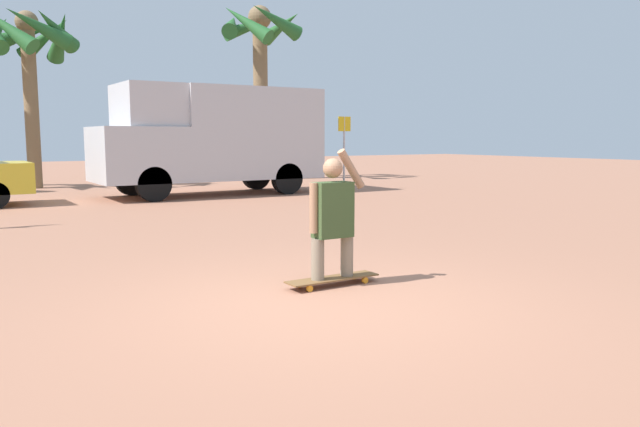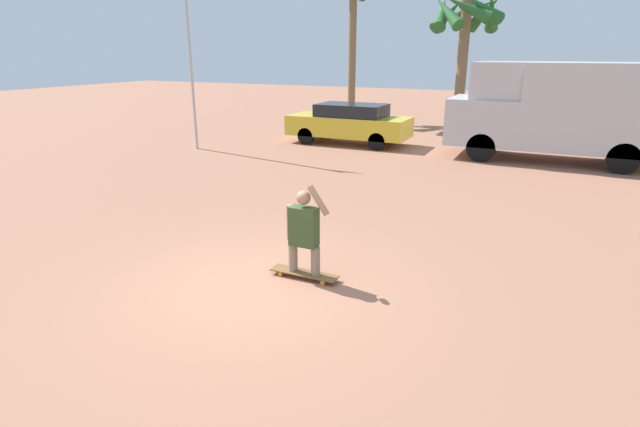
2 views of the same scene
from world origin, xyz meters
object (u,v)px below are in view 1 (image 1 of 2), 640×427
(skateboard, at_px, (332,279))
(palm_tree_center_background, at_px, (29,44))
(palm_tree_near_van, at_px, (258,46))
(street_sign, at_px, (344,143))
(person_skateboarder, at_px, (333,213))
(camper_van, at_px, (214,136))

(skateboard, bearing_deg, palm_tree_center_background, 92.43)
(palm_tree_near_van, bearing_deg, street_sign, -90.81)
(person_skateboarder, distance_m, street_sign, 12.41)
(palm_tree_center_background, bearing_deg, person_skateboarder, -87.57)
(person_skateboarder, bearing_deg, palm_tree_near_van, 65.54)
(camper_van, distance_m, street_sign, 3.99)
(skateboard, distance_m, camper_van, 11.47)
(palm_tree_near_van, relative_size, street_sign, 2.93)
(palm_tree_near_van, bearing_deg, camper_van, -128.43)
(camper_van, bearing_deg, person_skateboarder, -106.61)
(camper_van, bearing_deg, palm_tree_center_background, 127.37)
(person_skateboarder, xyz_separation_m, street_sign, (7.16, 10.11, 0.64))
(palm_tree_center_background, bearing_deg, street_sign, -37.03)
(palm_tree_near_van, bearing_deg, skateboard, -114.45)
(person_skateboarder, distance_m, palm_tree_near_van, 17.98)
(skateboard, height_order, person_skateboarder, person_skateboarder)
(skateboard, height_order, palm_tree_near_van, palm_tree_near_van)
(person_skateboarder, bearing_deg, street_sign, 54.72)
(person_skateboarder, bearing_deg, camper_van, 73.39)
(person_skateboarder, relative_size, camper_van, 0.23)
(camper_van, relative_size, street_sign, 2.79)
(palm_tree_center_background, bearing_deg, palm_tree_near_van, -0.81)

